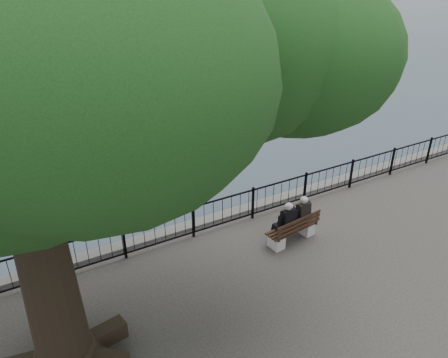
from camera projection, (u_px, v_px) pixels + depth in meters
harbor at (216, 232)px, 13.57m from camera, size 260.00×260.00×1.20m
railing at (224, 211)px, 12.69m from camera, size 22.06×0.06×1.00m
bench at (293, 232)px, 12.19m from camera, size 1.66×0.67×0.85m
person_left at (284, 224)px, 11.96m from camera, size 0.42×0.70×1.35m
person_right at (299, 217)px, 12.26m from camera, size 0.42×0.70×1.35m
tree at (59, 47)px, 6.36m from camera, size 11.19×7.81×9.13m
lion_monument at (35, 11)px, 49.85m from camera, size 6.29×6.29×9.20m
sailboat_b at (54, 82)px, 29.87m from camera, size 3.28×5.02×11.26m
sailboat_c at (210, 103)px, 25.88m from camera, size 3.70×6.36×11.31m
sailboat_g at (139, 37)px, 46.60m from camera, size 1.85×5.23×9.12m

